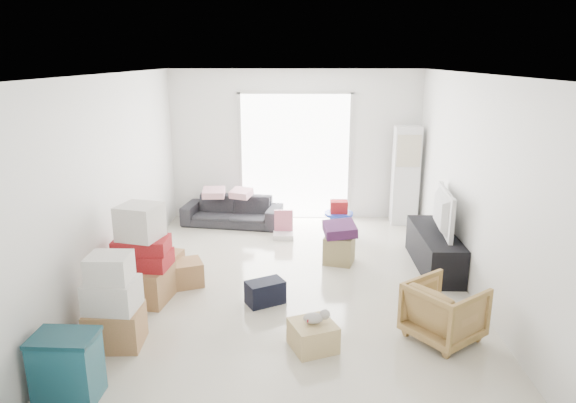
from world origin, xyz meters
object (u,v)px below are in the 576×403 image
(ottoman, at_px, (339,249))
(sofa, at_px, (232,206))
(storage_bins, at_px, (67,367))
(wood_crate, at_px, (313,336))
(kids_table, at_px, (339,211))
(armchair, at_px, (445,309))
(ac_tower, at_px, (405,176))
(tv_console, at_px, (434,250))
(television, at_px, (436,227))

(ottoman, bearing_deg, sofa, 136.00)
(storage_bins, distance_m, wood_crate, 2.32)
(kids_table, bearing_deg, armchair, -74.73)
(armchair, relative_size, ottoman, 1.72)
(storage_bins, xyz_separation_m, kids_table, (2.64, 4.33, 0.12))
(kids_table, relative_size, wood_crate, 1.45)
(sofa, relative_size, wood_crate, 4.08)
(ac_tower, distance_m, armchair, 4.00)
(tv_console, xyz_separation_m, storage_bins, (-3.90, -3.03, 0.05))
(television, bearing_deg, sofa, 64.28)
(sofa, bearing_deg, kids_table, -8.17)
(kids_table, xyz_separation_m, wood_crate, (-0.50, -3.46, -0.29))
(armchair, xyz_separation_m, ottoman, (-0.95, 2.09, -0.14))
(sofa, height_order, storage_bins, sofa)
(armchair, relative_size, storage_bins, 1.12)
(armchair, height_order, wood_crate, armchair)
(television, xyz_separation_m, armchair, (-0.38, -1.94, -0.25))
(armchair, relative_size, kids_table, 1.13)
(armchair, distance_m, ottoman, 2.30)
(storage_bins, xyz_separation_m, wood_crate, (2.14, 0.87, -0.17))
(tv_console, bearing_deg, sofa, 149.02)
(wood_crate, bearing_deg, kids_table, 81.79)
(ac_tower, relative_size, ottoman, 4.34)
(sofa, relative_size, kids_table, 2.83)
(sofa, bearing_deg, tv_console, -22.07)
(sofa, height_order, kids_table, sofa)
(sofa, distance_m, armchair, 4.68)
(tv_console, bearing_deg, wood_crate, -129.18)
(television, distance_m, sofa, 3.64)
(tv_console, relative_size, kids_table, 2.60)
(sofa, height_order, wood_crate, sofa)
(television, distance_m, armchair, 1.99)
(tv_console, bearing_deg, kids_table, 134.16)
(television, distance_m, ottoman, 1.40)
(tv_console, height_order, television, television)
(tv_console, xyz_separation_m, television, (0.00, 0.00, 0.33))
(television, relative_size, ottoman, 2.62)
(tv_console, bearing_deg, ottoman, 173.60)
(sofa, distance_m, ottoman, 2.48)
(television, xyz_separation_m, ottoman, (-1.33, 0.15, -0.40))
(wood_crate, bearing_deg, ac_tower, 67.73)
(sofa, relative_size, storage_bins, 2.79)
(television, bearing_deg, ac_tower, 6.68)
(tv_console, relative_size, ottoman, 3.95)
(storage_bins, bearing_deg, armchair, 17.29)
(sofa, xyz_separation_m, storage_bins, (-0.79, -4.90, -0.03))
(ac_tower, bearing_deg, television, -88.58)
(tv_console, xyz_separation_m, armchair, (-0.38, -1.94, 0.08))
(ac_tower, height_order, tv_console, ac_tower)
(storage_bins, distance_m, kids_table, 5.07)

